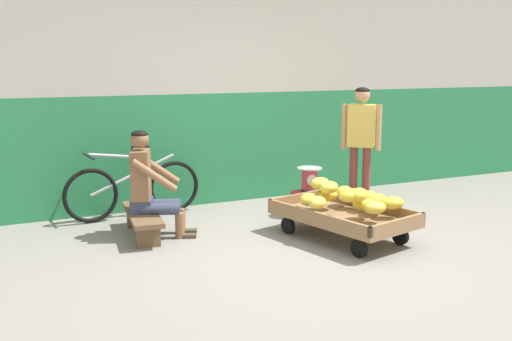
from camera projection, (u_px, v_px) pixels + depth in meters
The scene contains 10 objects.
ground_plane at pixel (319, 257), 5.62m from camera, with size 80.00×80.00×0.00m, color gray.
back_wall at pixel (218, 72), 7.62m from camera, with size 16.00×0.30×3.40m.
banana_cart at pixel (343, 217), 6.15m from camera, with size 1.17×1.60×0.36m.
banana_pile at pixel (348, 197), 6.09m from camera, with size 0.98×0.97×0.26m.
low_bench at pixel (142, 218), 6.25m from camera, with size 0.42×1.13×0.27m.
vendor_seated at pixel (150, 184), 6.19m from camera, with size 0.74×0.61×1.14m.
plastic_crate at pixel (309, 204), 7.09m from camera, with size 0.36×0.28×0.30m.
weighing_scale at pixel (309, 179), 7.03m from camera, with size 0.30×0.30×0.29m.
bicycle_near_left at pixel (133, 188), 6.99m from camera, with size 1.66×0.48×0.86m.
customer_adult at pixel (361, 134), 7.26m from camera, with size 0.38×0.36×1.53m.
Camera 1 is at (-2.81, -4.61, 1.84)m, focal length 41.28 mm.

